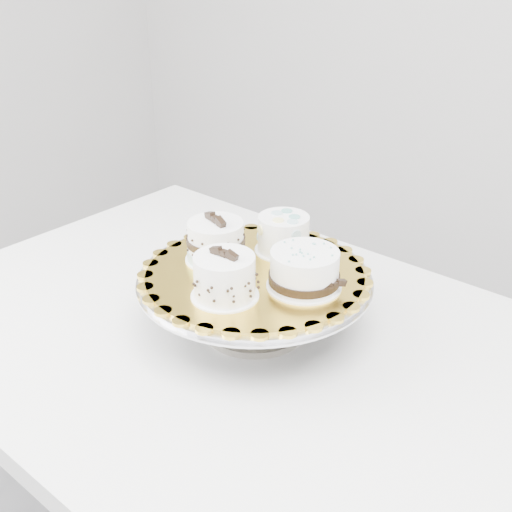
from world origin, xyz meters
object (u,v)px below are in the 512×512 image
Objects in this scene: cake_stand at (255,292)px; cake_dots at (283,233)px; cake_banded at (216,243)px; cake_board at (255,273)px; cake_swirl at (225,278)px; table at (247,368)px; cake_ribbon at (305,271)px.

cake_dots is (-0.01, 0.10, 0.07)m from cake_stand.
cake_board is at bearing 22.37° from cake_banded.
cake_stand is at bearing -104.04° from cake_board.
cake_swirl is at bearing -87.06° from cake_dots.
cake_banded reaches higher than cake_stand.
cake_stand is 0.12m from cake_dots.
cake_swirl is at bearing -84.00° from cake_stand.
cake_stand is at bearing -88.14° from cake_dots.
cake_board is at bearing -88.14° from cake_dots.
cake_banded is (-0.08, -0.00, 0.04)m from cake_board.
cake_board is at bearing 96.65° from cake_swirl.
cake_swirl reaches higher than table.
cake_ribbon reaches higher than cake_board.
cake_ribbon is at bearing -42.89° from cake_dots.
table is 0.23m from cake_swirl.
cake_banded reaches higher than cake_swirl.
table is at bearing 4.42° from cake_banded.
cake_stand is 0.04m from cake_board.
table is 3.31× the size of cake_stand.
cake_stand is 1.09× the size of cake_board.
table is 0.24m from cake_ribbon.
cake_ribbon is at bearing 4.20° from cake_stand.
cake_dots is 0.14m from cake_ribbon.
cake_swirl is 0.13m from cake_banded.
cake_board is at bearing 95.92° from table.
cake_board reaches higher than cake_stand.
cake_stand is at bearing -153.63° from cake_ribbon.
table is at bearing -138.32° from cake_ribbon.
cake_dots is (-0.01, 0.12, 0.22)m from table.
table is at bearing -88.33° from cake_board.
cake_banded is (-0.08, -0.00, 0.07)m from cake_stand.
cake_dots reaches higher than cake_board.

